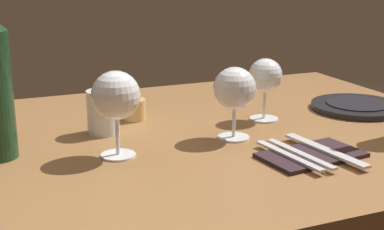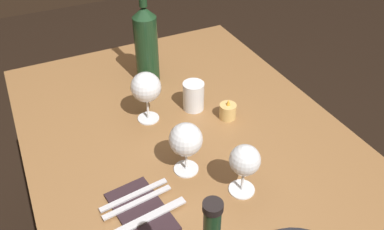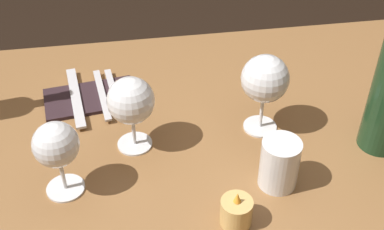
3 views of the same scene
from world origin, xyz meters
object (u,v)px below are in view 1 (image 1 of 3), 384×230
(fork_outer, at_px, (289,155))
(wine_glass_right, at_px, (235,90))
(table_knife, at_px, (325,150))
(folded_napkin, at_px, (311,155))
(fork_inner, at_px, (300,154))
(wine_glass_centre, at_px, (116,97))
(dinner_plate, at_px, (357,106))
(water_tumbler, at_px, (103,114))
(votive_candle, at_px, (134,110))
(wine_glass_left, at_px, (265,77))

(fork_outer, bearing_deg, wine_glass_right, 101.89)
(fork_outer, distance_m, table_knife, 0.08)
(folded_napkin, bearing_deg, fork_inner, 180.00)
(fork_outer, bearing_deg, fork_inner, 0.00)
(wine_glass_centre, bearing_deg, dinner_plate, 8.74)
(dinner_plate, relative_size, table_knife, 1.06)
(dinner_plate, bearing_deg, fork_inner, -143.39)
(fork_inner, xyz_separation_m, fork_outer, (-0.02, 0.00, 0.00))
(fork_inner, bearing_deg, wine_glass_centre, 154.75)
(wine_glass_centre, xyz_separation_m, dinner_plate, (0.63, 0.10, -0.11))
(wine_glass_centre, relative_size, folded_napkin, 0.80)
(water_tumbler, relative_size, fork_outer, 0.51)
(votive_candle, distance_m, folded_napkin, 0.43)
(water_tumbler, height_order, fork_inner, water_tumbler)
(dinner_plate, distance_m, fork_outer, 0.43)
(folded_napkin, bearing_deg, votive_candle, 122.16)
(wine_glass_centre, height_order, fork_outer, wine_glass_centre)
(folded_napkin, distance_m, fork_outer, 0.05)
(wine_glass_left, bearing_deg, wine_glass_right, -142.97)
(folded_napkin, xyz_separation_m, fork_outer, (-0.05, 0.00, 0.01))
(folded_napkin, xyz_separation_m, fork_inner, (-0.02, 0.00, 0.01))
(table_knife, bearing_deg, dinner_plate, 41.81)
(votive_candle, bearing_deg, fork_inner, -60.72)
(table_knife, bearing_deg, fork_inner, 180.00)
(water_tumbler, bearing_deg, wine_glass_right, -29.96)
(folded_napkin, bearing_deg, water_tumbler, 137.54)
(dinner_plate, height_order, fork_outer, dinner_plate)
(wine_glass_left, xyz_separation_m, wine_glass_right, (-0.13, -0.10, 0.00))
(wine_glass_centre, bearing_deg, fork_inner, -25.25)
(votive_candle, xyz_separation_m, fork_outer, (0.18, -0.37, -0.01))
(wine_glass_left, xyz_separation_m, wine_glass_centre, (-0.37, -0.11, 0.01))
(votive_candle, bearing_deg, wine_glass_left, -22.85)
(wine_glass_right, height_order, water_tumbler, wine_glass_right)
(table_knife, bearing_deg, water_tumbler, 140.08)
(fork_outer, bearing_deg, folded_napkin, 0.00)
(dinner_plate, xyz_separation_m, table_knife, (-0.27, -0.24, 0.00))
(wine_glass_left, xyz_separation_m, folded_napkin, (-0.04, -0.25, -0.10))
(dinner_plate, distance_m, fork_inner, 0.40)
(wine_glass_right, height_order, folded_napkin, wine_glass_right)
(wine_glass_centre, distance_m, dinner_plate, 0.65)
(water_tumbler, xyz_separation_m, fork_inner, (0.30, -0.29, -0.03))
(wine_glass_centre, distance_m, votive_candle, 0.26)
(wine_glass_left, height_order, wine_glass_right, wine_glass_right)
(wine_glass_left, bearing_deg, fork_outer, -110.30)
(wine_glass_centre, bearing_deg, votive_candle, 65.80)
(wine_glass_right, xyz_separation_m, folded_napkin, (0.08, -0.16, -0.10))
(dinner_plate, bearing_deg, water_tumbler, 175.15)
(votive_candle, relative_size, dinner_plate, 0.30)
(wine_glass_left, bearing_deg, folded_napkin, -99.72)
(wine_glass_left, height_order, water_tumbler, wine_glass_left)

